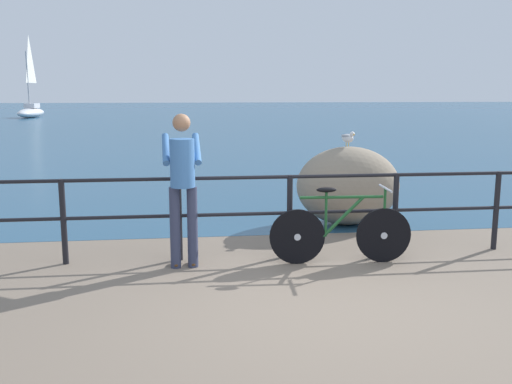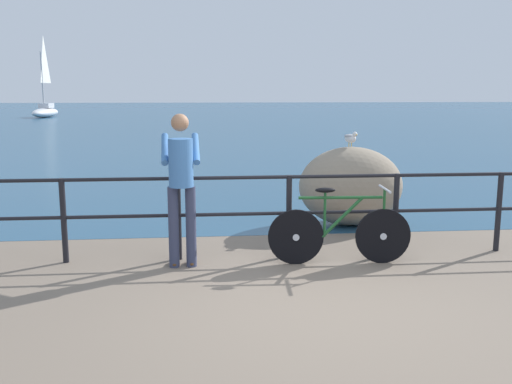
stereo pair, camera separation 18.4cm
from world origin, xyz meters
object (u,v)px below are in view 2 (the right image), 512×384
bicycle (340,232)px  breakwater_boulder_main (351,186)px  seagull (350,138)px  person_at_railing (181,183)px  sailboat (45,108)px

bicycle → breakwater_boulder_main: (0.63, 1.95, 0.21)m
bicycle → breakwater_boulder_main: bearing=75.0°
bicycle → seagull: bearing=75.7°
bicycle → person_at_railing: size_ratio=0.95×
breakwater_boulder_main → sailboat: bearing=111.0°
breakwater_boulder_main → seagull: 0.74m
breakwater_boulder_main → seagull: bearing=122.4°
bicycle → person_at_railing: person_at_railing is taller
seagull → sailboat: bearing=-177.9°
person_at_railing → breakwater_boulder_main: person_at_railing is taller
breakwater_boulder_main → sailboat: size_ratio=0.26×
breakwater_boulder_main → seagull: size_ratio=4.65×
breakwater_boulder_main → seagull: seagull is taller
person_at_railing → sailboat: sailboat is taller
seagull → person_at_railing: bearing=-71.2°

